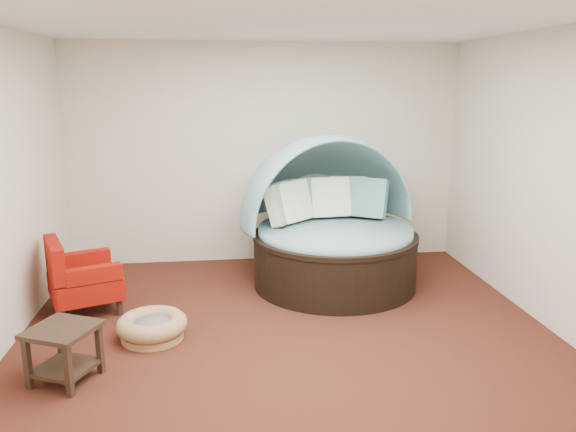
{
  "coord_description": "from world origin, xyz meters",
  "views": [
    {
      "loc": [
        -0.59,
        -4.7,
        2.31
      ],
      "look_at": [
        0.05,
        0.6,
        1.03
      ],
      "focal_mm": 35.0,
      "sensor_mm": 36.0,
      "label": 1
    }
  ],
  "objects": [
    {
      "name": "floor",
      "position": [
        0.0,
        0.0,
        0.0
      ],
      "size": [
        5.0,
        5.0,
        0.0
      ],
      "primitive_type": "plane",
      "color": "#491E14",
      "rests_on": "ground"
    },
    {
      "name": "wall_back",
      "position": [
        0.0,
        2.5,
        1.4
      ],
      "size": [
        5.0,
        0.0,
        5.0
      ],
      "primitive_type": "plane",
      "rotation": [
        1.57,
        0.0,
        0.0
      ],
      "color": "beige",
      "rests_on": "floor"
    },
    {
      "name": "wall_front",
      "position": [
        0.0,
        -2.5,
        1.4
      ],
      "size": [
        5.0,
        0.0,
        5.0
      ],
      "primitive_type": "plane",
      "rotation": [
        -1.57,
        0.0,
        0.0
      ],
      "color": "beige",
      "rests_on": "floor"
    },
    {
      "name": "wall_right",
      "position": [
        2.5,
        0.0,
        1.4
      ],
      "size": [
        0.0,
        5.0,
        5.0
      ],
      "primitive_type": "plane",
      "rotation": [
        1.57,
        0.0,
        -1.57
      ],
      "color": "beige",
      "rests_on": "floor"
    },
    {
      "name": "ceiling",
      "position": [
        0.0,
        0.0,
        2.8
      ],
      "size": [
        5.0,
        5.0,
        0.0
      ],
      "primitive_type": "plane",
      "rotation": [
        3.14,
        0.0,
        0.0
      ],
      "color": "white",
      "rests_on": "wall_back"
    },
    {
      "name": "canopy_daybed",
      "position": [
        0.67,
        1.51,
        0.8
      ],
      "size": [
        2.33,
        2.29,
        1.73
      ],
      "rotation": [
        0.0,
        0.0,
        0.24
      ],
      "color": "black",
      "rests_on": "floor"
    },
    {
      "name": "pet_basket",
      "position": [
        -1.26,
        0.2,
        0.12
      ],
      "size": [
        0.84,
        0.84,
        0.22
      ],
      "rotation": [
        0.0,
        0.0,
        0.38
      ],
      "color": "brown",
      "rests_on": "floor"
    },
    {
      "name": "red_armchair",
      "position": [
        -2.05,
        0.93,
        0.36
      ],
      "size": [
        0.87,
        0.87,
        0.79
      ],
      "rotation": [
        0.0,
        0.0,
        0.38
      ],
      "color": "black",
      "rests_on": "floor"
    },
    {
      "name": "side_table",
      "position": [
        -1.85,
        -0.48,
        0.29
      ],
      "size": [
        0.63,
        0.63,
        0.45
      ],
      "rotation": [
        0.0,
        0.0,
        -0.44
      ],
      "color": "black",
      "rests_on": "floor"
    }
  ]
}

